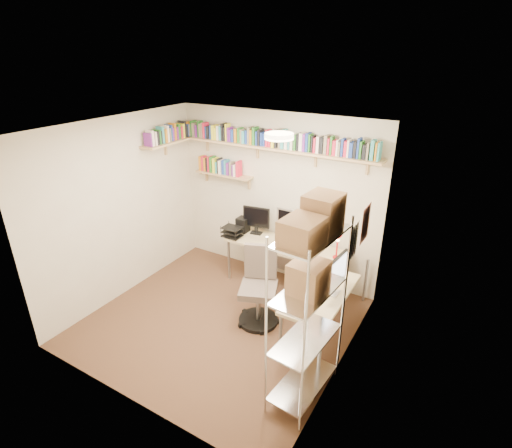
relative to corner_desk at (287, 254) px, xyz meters
The scene contains 6 objects.
ground 1.27m from the corner_desk, 116.68° to the right, with size 3.20×3.20×0.00m, color #4C2A20.
room_shell 1.37m from the corner_desk, 116.49° to the right, with size 3.24×3.04×2.52m.
wall_shelves 1.65m from the corner_desk, 158.97° to the left, with size 3.12×1.09×0.80m.
corner_desk is the anchor object (origin of this frame).
office_chair 0.71m from the corner_desk, 95.84° to the right, with size 0.59×0.60×1.03m.
wire_rack 1.97m from the corner_desk, 57.81° to the right, with size 0.48×0.86×2.14m.
Camera 1 is at (2.56, -3.43, 3.30)m, focal length 28.00 mm.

